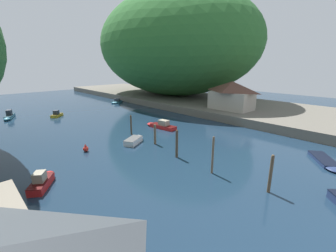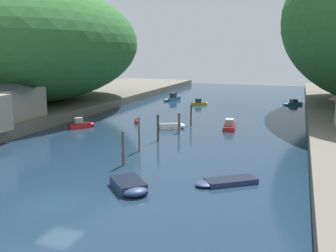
{
  "view_description": "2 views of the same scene",
  "coord_description": "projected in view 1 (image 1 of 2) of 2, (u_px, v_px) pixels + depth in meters",
  "views": [
    {
      "loc": [
        -16.25,
        3.3,
        9.82
      ],
      "look_at": [
        2.52,
        23.29,
        2.21
      ],
      "focal_mm": 24.0,
      "sensor_mm": 36.0,
      "label": 1
    },
    {
      "loc": [
        15.0,
        -19.98,
        10.25
      ],
      "look_at": [
        1.0,
        19.64,
        1.72
      ],
      "focal_mm": 40.0,
      "sensor_mm": 36.0,
      "label": 2
    }
  ],
  "objects": [
    {
      "name": "boat_white_cruiser",
      "position": [
        43.0,
        181.0,
        18.68
      ],
      "size": [
        3.0,
        3.61,
        1.42
      ],
      "rotation": [
        0.0,
        0.0,
        5.67
      ],
      "color": "red",
      "rests_on": "water_surface"
    },
    {
      "name": "boat_red_skiff",
      "position": [
        326.0,
        162.0,
        22.83
      ],
      "size": [
        4.98,
        4.21,
        0.38
      ],
      "rotation": [
        0.0,
        0.0,
        2.2
      ],
      "color": "navy",
      "rests_on": "water_surface"
    },
    {
      "name": "mooring_post_second",
      "position": [
        213.0,
        155.0,
        20.43
      ],
      "size": [
        0.2,
        0.2,
        3.59
      ],
      "color": "brown",
      "rests_on": "water_surface"
    },
    {
      "name": "boat_near_quay",
      "position": [
        58.0,
        114.0,
        43.38
      ],
      "size": [
        3.16,
        3.11,
        1.26
      ],
      "rotation": [
        0.0,
        0.0,
        5.48
      ],
      "color": "gold",
      "rests_on": "water_surface"
    },
    {
      "name": "water_surface",
      "position": [
        123.0,
        135.0,
        32.1
      ],
      "size": [
        130.0,
        130.0,
        0.0
      ],
      "primitive_type": "plane",
      "color": "#192D42",
      "rests_on": "ground"
    },
    {
      "name": "right_bank_cottage",
      "position": [
        232.0,
        95.0,
        42.41
      ],
      "size": [
        5.03,
        8.24,
        5.27
      ],
      "color": "#B2A899",
      "rests_on": "right_bank"
    },
    {
      "name": "mooring_post_fourth",
      "position": [
        155.0,
        134.0,
        28.14
      ],
      "size": [
        0.3,
        0.3,
        2.61
      ],
      "color": "brown",
      "rests_on": "water_surface"
    },
    {
      "name": "boat_open_rowboat",
      "position": [
        135.0,
        140.0,
        28.97
      ],
      "size": [
        3.66,
        2.78,
        0.7
      ],
      "rotation": [
        0.0,
        0.0,
        5.2
      ],
      "color": "white",
      "rests_on": "water_surface"
    },
    {
      "name": "mooring_post_nearest",
      "position": [
        271.0,
        174.0,
        17.38
      ],
      "size": [
        0.25,
        0.25,
        3.2
      ],
      "color": "brown",
      "rests_on": "water_surface"
    },
    {
      "name": "boat_yellow_tender",
      "position": [
        9.0,
        116.0,
        41.52
      ],
      "size": [
        2.7,
        4.97,
        1.56
      ],
      "rotation": [
        0.0,
        0.0,
        2.79
      ],
      "color": "teal",
      "rests_on": "water_surface"
    },
    {
      "name": "channel_buoy_near",
      "position": [
        86.0,
        149.0,
        25.96
      ],
      "size": [
        0.62,
        0.62,
        0.94
      ],
      "color": "red",
      "rests_on": "water_surface"
    },
    {
      "name": "mooring_post_middle",
      "position": [
        177.0,
        144.0,
        24.04
      ],
      "size": [
        0.28,
        0.28,
        3.11
      ],
      "color": "#4C3D2D",
      "rests_on": "water_surface"
    },
    {
      "name": "boat_cabin_cruiser",
      "position": [
        117.0,
        102.0,
        58.46
      ],
      "size": [
        4.02,
        3.62,
        1.06
      ],
      "rotation": [
        0.0,
        0.0,
        2.21
      ],
      "color": "teal",
      "rests_on": "water_surface"
    },
    {
      "name": "right_bank",
      "position": [
        228.0,
        106.0,
        49.89
      ],
      "size": [
        22.0,
        120.0,
        1.42
      ],
      "color": "#666056",
      "rests_on": "ground"
    },
    {
      "name": "boat_far_upstream",
      "position": [
        161.0,
        125.0,
        35.63
      ],
      "size": [
        2.16,
        5.66,
        1.34
      ],
      "rotation": [
        0.0,
        0.0,
        0.13
      ],
      "color": "red",
      "rests_on": "water_surface"
    },
    {
      "name": "hillside_right",
      "position": [
        173.0,
        44.0,
        59.95
      ],
      "size": [
        34.44,
        48.21,
        26.94
      ],
      "color": "#2D662D",
      "rests_on": "right_bank"
    },
    {
      "name": "mooring_post_farthest",
      "position": [
        131.0,
        125.0,
        31.86
      ],
      "size": [
        0.24,
        0.24,
        2.89
      ],
      "color": "#4C3D2D",
      "rests_on": "water_surface"
    }
  ]
}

